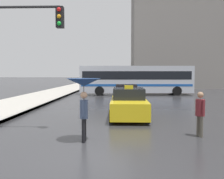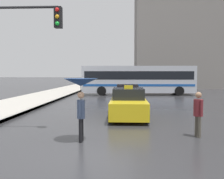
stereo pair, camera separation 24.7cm
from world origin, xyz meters
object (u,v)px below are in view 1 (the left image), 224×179
sedan_red (126,95)px  traffic_light (7,39)px  city_bus (136,79)px  pedestrian_man (200,110)px  pedestrian_with_umbrella (84,89)px  taxi (129,104)px

sedan_red → traffic_light: bearing=63.9°
sedan_red → city_bus: (1.19, 8.39, 1.05)m
pedestrian_man → city_bus: bearing=171.4°
sedan_red → pedestrian_with_umbrella: 11.47m
taxi → pedestrian_with_umbrella: size_ratio=2.10×
taxi → sedan_red: bearing=-90.1°
pedestrian_man → taxi: bearing=-161.3°
sedan_red → taxi: bearing=89.9°
traffic_light → city_bus: bearing=71.7°
sedan_red → pedestrian_with_umbrella: (-1.65, -11.29, 1.11)m
pedestrian_man → traffic_light: (-7.26, 0.59, 2.64)m
taxi → pedestrian_man: size_ratio=2.73×
sedan_red → city_bus: size_ratio=0.34×
city_bus → traffic_light: traffic_light is taller
city_bus → pedestrian_man: city_bus is taller
sedan_red → pedestrian_man: (2.44, -10.43, 0.31)m
sedan_red → traffic_light: traffic_light is taller
taxi → pedestrian_man: taxi is taller
pedestrian_with_umbrella → traffic_light: traffic_light is taller
sedan_red → pedestrian_man: pedestrian_man is taller
pedestrian_man → traffic_light: bearing=-107.1°
pedestrian_man → pedestrian_with_umbrella: bearing=-90.5°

